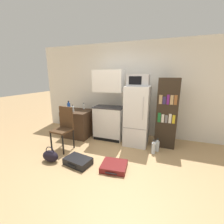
{
  "coord_description": "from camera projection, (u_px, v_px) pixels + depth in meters",
  "views": [
    {
      "loc": [
        0.98,
        -2.4,
        1.76
      ],
      "look_at": [
        -0.2,
        0.85,
        0.91
      ],
      "focal_mm": 24.0,
      "sensor_mm": 36.0,
      "label": 1
    }
  ],
  "objects": [
    {
      "name": "ground_plane",
      "position": [
        107.0,
        168.0,
        2.93
      ],
      "size": [
        24.0,
        24.0,
        0.0
      ],
      "primitive_type": "plane",
      "color": "tan"
    },
    {
      "name": "wall_back",
      "position": [
        138.0,
        90.0,
        4.38
      ],
      "size": [
        6.4,
        0.1,
        2.68
      ],
      "color": "white",
      "rests_on": "ground_plane"
    },
    {
      "name": "side_table",
      "position": [
        78.0,
        123.0,
        4.44
      ],
      "size": [
        0.77,
        0.71,
        0.77
      ],
      "color": "#422D1E",
      "rests_on": "ground_plane"
    },
    {
      "name": "kitchen_hutch",
      "position": [
        109.0,
        109.0,
        4.13
      ],
      "size": [
        0.81,
        0.48,
        1.9
      ],
      "color": "white",
      "rests_on": "ground_plane"
    },
    {
      "name": "refrigerator",
      "position": [
        137.0,
        116.0,
        3.83
      ],
      "size": [
        0.58,
        0.64,
        1.51
      ],
      "color": "white",
      "rests_on": "ground_plane"
    },
    {
      "name": "microwave",
      "position": [
        138.0,
        80.0,
        3.61
      ],
      "size": [
        0.51,
        0.36,
        0.28
      ],
      "color": "#B7B7BC",
      "rests_on": "refrigerator"
    },
    {
      "name": "bookshelf",
      "position": [
        167.0,
        113.0,
        3.68
      ],
      "size": [
        0.48,
        0.38,
        1.71
      ],
      "color": "#2D2319",
      "rests_on": "ground_plane"
    },
    {
      "name": "bottle_milk_white",
      "position": [
        84.0,
        107.0,
        4.53
      ],
      "size": [
        0.06,
        0.06,
        0.19
      ],
      "color": "white",
      "rests_on": "side_table"
    },
    {
      "name": "bottle_blue_soda",
      "position": [
        69.0,
        107.0,
        4.25
      ],
      "size": [
        0.09,
        0.09,
        0.3
      ],
      "color": "#1E47A3",
      "rests_on": "side_table"
    },
    {
      "name": "bottle_clear_short",
      "position": [
        73.0,
        109.0,
        4.23
      ],
      "size": [
        0.09,
        0.09,
        0.19
      ],
      "color": "silver",
      "rests_on": "side_table"
    },
    {
      "name": "bowl",
      "position": [
        70.0,
        109.0,
        4.46
      ],
      "size": [
        0.17,
        0.17,
        0.05
      ],
      "color": "silver",
      "rests_on": "side_table"
    },
    {
      "name": "chair",
      "position": [
        64.0,
        125.0,
        3.61
      ],
      "size": [
        0.44,
        0.44,
        1.03
      ],
      "rotation": [
        0.0,
        0.0,
        -0.1
      ],
      "color": "black",
      "rests_on": "ground_plane"
    },
    {
      "name": "suitcase_large_flat",
      "position": [
        78.0,
        161.0,
        3.03
      ],
      "size": [
        0.58,
        0.43,
        0.14
      ],
      "rotation": [
        0.0,
        0.0,
        -0.18
      ],
      "color": "black",
      "rests_on": "ground_plane"
    },
    {
      "name": "suitcase_small_flat",
      "position": [
        114.0,
        166.0,
        2.89
      ],
      "size": [
        0.52,
        0.49,
        0.11
      ],
      "rotation": [
        0.0,
        0.0,
        0.1
      ],
      "color": "maroon",
      "rests_on": "ground_plane"
    },
    {
      "name": "handbag",
      "position": [
        50.0,
        156.0,
        3.12
      ],
      "size": [
        0.36,
        0.2,
        0.33
      ],
      "color": "black",
      "rests_on": "ground_plane"
    },
    {
      "name": "water_bottle_front",
      "position": [
        157.0,
        146.0,
        3.56
      ],
      "size": [
        0.1,
        0.1,
        0.32
      ],
      "color": "silver",
      "rests_on": "ground_plane"
    },
    {
      "name": "water_bottle_middle",
      "position": [
        153.0,
        148.0,
        3.44
      ],
      "size": [
        0.09,
        0.09,
        0.33
      ],
      "color": "silver",
      "rests_on": "ground_plane"
    }
  ]
}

